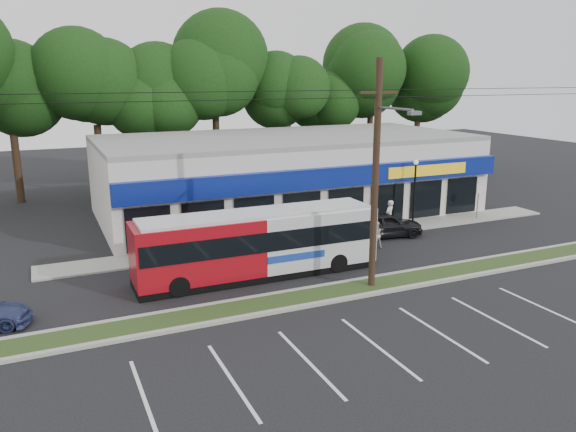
% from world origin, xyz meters
% --- Properties ---
extents(ground, '(120.00, 120.00, 0.00)m').
position_xyz_m(ground, '(0.00, 0.00, 0.00)').
color(ground, black).
rests_on(ground, ground).
extents(grass_strip, '(40.00, 1.60, 0.12)m').
position_xyz_m(grass_strip, '(0.00, 1.00, 0.06)').
color(grass_strip, '#283917').
rests_on(grass_strip, ground).
extents(curb_south, '(40.00, 0.25, 0.14)m').
position_xyz_m(curb_south, '(0.00, 0.15, 0.07)').
color(curb_south, '#9E9E93').
rests_on(curb_south, ground).
extents(curb_north, '(40.00, 0.25, 0.14)m').
position_xyz_m(curb_north, '(0.00, 1.85, 0.07)').
color(curb_north, '#9E9E93').
rests_on(curb_north, ground).
extents(sidewalk, '(32.00, 2.20, 0.10)m').
position_xyz_m(sidewalk, '(5.00, 9.00, 0.05)').
color(sidewalk, '#9E9E93').
rests_on(sidewalk, ground).
extents(strip_mall, '(25.00, 12.55, 5.30)m').
position_xyz_m(strip_mall, '(5.50, 15.91, 2.65)').
color(strip_mall, silver).
rests_on(strip_mall, ground).
extents(utility_pole, '(50.00, 2.77, 10.00)m').
position_xyz_m(utility_pole, '(2.83, 0.93, 5.41)').
color(utility_pole, black).
rests_on(utility_pole, ground).
extents(lamp_post, '(0.30, 0.30, 4.25)m').
position_xyz_m(lamp_post, '(11.00, 8.80, 2.67)').
color(lamp_post, black).
rests_on(lamp_post, ground).
extents(sign_post, '(0.45, 0.10, 2.23)m').
position_xyz_m(sign_post, '(16.00, 8.57, 1.56)').
color(sign_post, '#59595E').
rests_on(sign_post, ground).
extents(tree_line, '(46.76, 6.76, 11.83)m').
position_xyz_m(tree_line, '(4.00, 26.00, 8.42)').
color(tree_line, black).
rests_on(tree_line, ground).
extents(metrobus, '(11.68, 2.56, 3.13)m').
position_xyz_m(metrobus, '(-1.09, 4.50, 1.66)').
color(metrobus, maroon).
rests_on(metrobus, ground).
extents(car_dark, '(4.67, 2.43, 1.52)m').
position_xyz_m(car_dark, '(8.09, 7.60, 0.76)').
color(car_dark, black).
rests_on(car_dark, ground).
extents(pedestrian_a, '(0.85, 0.75, 1.95)m').
position_xyz_m(pedestrian_a, '(9.00, 8.50, 0.98)').
color(pedestrian_a, silver).
rests_on(pedestrian_a, ground).
extents(pedestrian_b, '(0.79, 0.65, 1.49)m').
position_xyz_m(pedestrian_b, '(6.44, 6.00, 0.74)').
color(pedestrian_b, beige).
rests_on(pedestrian_b, ground).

